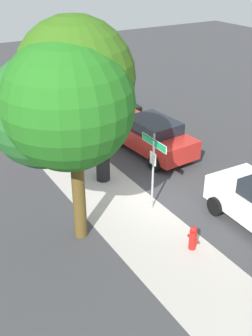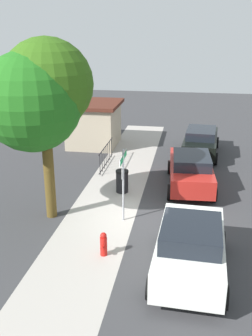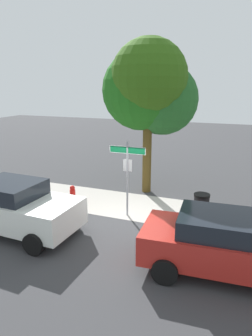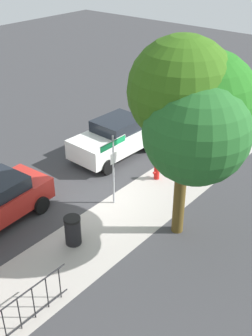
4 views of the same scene
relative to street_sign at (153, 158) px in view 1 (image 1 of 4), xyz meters
The scene contains 9 objects.
ground_plane 1.98m from the street_sign, 44.00° to the right, with size 60.00×60.00×0.00m, color #38383A.
sidewalk_strip 3.20m from the street_sign, 20.40° to the left, with size 24.00×2.60×0.00m, color #A8A199.
street_sign is the anchor object (origin of this frame).
shade_tree 3.89m from the street_sign, 92.12° to the left, with size 4.01×3.87×6.44m.
car_red 4.48m from the street_sign, 33.02° to the right, with size 4.60×2.21×1.55m.
car_black 8.88m from the street_sign, 18.93° to the right, with size 4.62×2.18×1.53m.
iron_fence 6.18m from the street_sign, 18.32° to the left, with size 3.14×0.04×1.07m.
fire_hydrant 2.83m from the street_sign, behind, with size 0.42×0.22×0.78m.
trash_bin 2.95m from the street_sign, 11.07° to the left, with size 0.55×0.55×0.98m.
Camera 1 is at (-9.85, 7.12, 7.74)m, focal length 43.41 mm.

